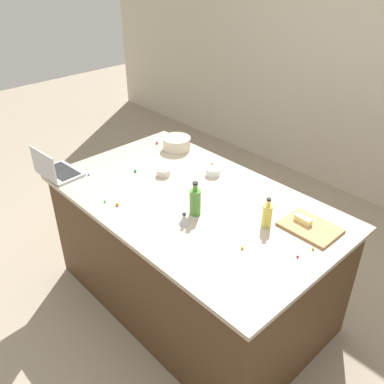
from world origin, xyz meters
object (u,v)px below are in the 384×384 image
laptop (55,170)px  butter_stick_left (303,220)px  bottle_oil (267,215)px  bottle_olive (195,201)px  ramekin_medium (163,172)px  mixing_bowl_large (177,143)px  ramekin_small (213,172)px  kitchen_timer (184,219)px  cutting_board (310,227)px

laptop → butter_stick_left: (1.55, 0.79, -0.01)m
laptop → bottle_oil: bearing=23.9°
bottle_olive → ramekin_medium: bottle_olive is taller
mixing_bowl_large → ramekin_small: size_ratio=2.22×
ramekin_medium → bottle_oil: bearing=3.3°
butter_stick_left → ramekin_small: butter_stick_left is taller
bottle_oil → kitchen_timer: 0.49m
mixing_bowl_large → ramekin_small: mixing_bowl_large is taller
bottle_olive → butter_stick_left: bottle_olive is taller
laptop → cutting_board: laptop is taller
cutting_board → kitchen_timer: kitchen_timer is taller
laptop → mixing_bowl_large: 0.96m
bottle_olive → butter_stick_left: (0.52, 0.39, -0.05)m
butter_stick_left → kitchen_timer: (-0.49, -0.51, -0.00)m
bottle_oil → cutting_board: 0.26m
kitchen_timer → ramekin_small: bearing=118.7°
bottle_oil → cutting_board: size_ratio=0.59×
mixing_bowl_large → butter_stick_left: (1.29, -0.14, -0.02)m
mixing_bowl_large → kitchen_timer: 1.04m
mixing_bowl_large → ramekin_small: 0.51m
butter_stick_left → kitchen_timer: size_ratio=1.43×
bottle_oil → ramekin_medium: 0.89m
bottle_olive → cutting_board: (0.57, 0.39, -0.08)m
ramekin_medium → kitchen_timer: (0.55, -0.29, 0.01)m
butter_stick_left → ramekin_medium: butter_stick_left is taller
bottle_oil → bottle_olive: bearing=-149.8°
mixing_bowl_large → bottle_olive: (0.77, -0.53, 0.04)m
bottle_oil → kitchen_timer: bearing=-135.1°
butter_stick_left → kitchen_timer: kitchen_timer is taller
mixing_bowl_large → kitchen_timer: size_ratio=2.97×
ramekin_medium → mixing_bowl_large: bearing=126.2°
mixing_bowl_large → bottle_olive: bottle_olive is taller
laptop → butter_stick_left: size_ratio=2.94×
laptop → bottle_olive: (1.03, 0.40, 0.04)m
bottle_olive → cutting_board: bottle_olive is taller
laptop → bottle_olive: bottle_olive is taller
laptop → butter_stick_left: laptop is taller
laptop → cutting_board: bearing=26.2°
bottle_olive → cutting_board: 0.70m
cutting_board → bottle_oil: bearing=-139.5°
laptop → mixing_bowl_large: laptop is taller
bottle_olive → butter_stick_left: size_ratio=2.05×
laptop → kitchen_timer: (1.06, 0.28, -0.01)m
bottle_olive → ramekin_medium: (-0.51, 0.17, -0.07)m
butter_stick_left → ramekin_medium: 1.06m
butter_stick_left → ramekin_medium: size_ratio=1.12×
bottle_olive → bottle_oil: bearing=30.2°
bottle_oil → butter_stick_left: bottle_oil is taller
laptop → cutting_board: (1.60, 0.79, -0.04)m
bottle_olive → kitchen_timer: size_ratio=2.92×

